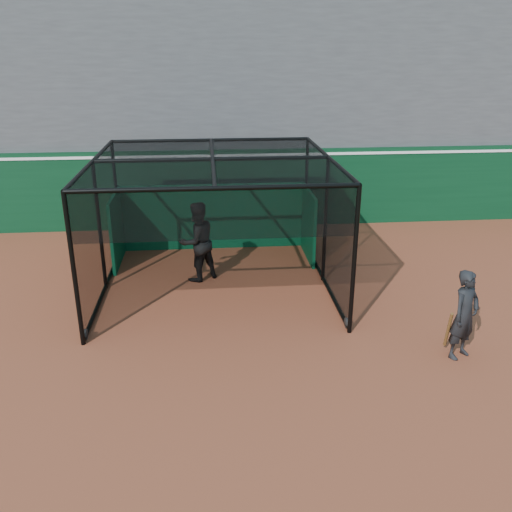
{
  "coord_description": "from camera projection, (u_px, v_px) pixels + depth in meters",
  "views": [
    {
      "loc": [
        -0.18,
        -8.61,
        5.55
      ],
      "look_at": [
        0.77,
        2.0,
        1.4
      ],
      "focal_mm": 38.0,
      "sensor_mm": 36.0,
      "label": 1
    }
  ],
  "objects": [
    {
      "name": "ground",
      "position": [
        224.0,
        367.0,
        10.02
      ],
      "size": [
        120.0,
        120.0,
        0.0
      ],
      "primitive_type": "plane",
      "color": "brown",
      "rests_on": "ground"
    },
    {
      "name": "outfield_wall",
      "position": [
        214.0,
        187.0,
        17.44
      ],
      "size": [
        50.0,
        0.5,
        2.5
      ],
      "color": "#09341A",
      "rests_on": "ground"
    },
    {
      "name": "grandstand",
      "position": [
        210.0,
        77.0,
        19.78
      ],
      "size": [
        50.0,
        7.85,
        8.95
      ],
      "color": "#4C4C4F",
      "rests_on": "ground"
    },
    {
      "name": "batting_cage",
      "position": [
        214.0,
        224.0,
        12.96
      ],
      "size": [
        5.49,
        5.51,
        3.12
      ],
      "color": "black",
      "rests_on": "ground"
    },
    {
      "name": "batter",
      "position": [
        197.0,
        242.0,
        13.43
      ],
      "size": [
        1.23,
        1.17,
        2.01
      ],
      "primitive_type": "imported",
      "rotation": [
        0.0,
        0.0,
        3.71
      ],
      "color": "black",
      "rests_on": "ground"
    },
    {
      "name": "on_deck_player",
      "position": [
        464.0,
        315.0,
        10.06
      ],
      "size": [
        0.76,
        0.69,
        1.75
      ],
      "color": "black",
      "rests_on": "ground"
    }
  ]
}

